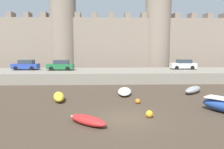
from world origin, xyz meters
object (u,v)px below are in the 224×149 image
rowboat_midflat_right (88,120)px  rowboat_near_channel_left (125,91)px  rowboat_foreground_right (59,97)px  rowboat_midflat_left (193,90)px  car_quay_centre_east (61,65)px  car_quay_east (26,65)px  mooring_buoy_off_centre (149,114)px  car_quay_centre_west (183,65)px  mooring_buoy_mid_mud (138,101)px

rowboat_midflat_right → rowboat_near_channel_left: size_ratio=0.72×
rowboat_foreground_right → rowboat_near_channel_left: rowboat_foreground_right is taller
rowboat_midflat_right → rowboat_midflat_left: 14.64m
car_quay_centre_east → car_quay_east: (-5.69, 0.69, 0.00)m
mooring_buoy_off_centre → car_quay_centre_west: (9.97, 20.77, 2.03)m
rowboat_near_channel_left → mooring_buoy_off_centre: size_ratio=7.90×
rowboat_foreground_right → mooring_buoy_off_centre: (7.45, -5.32, -0.15)m
car_quay_centre_east → car_quay_centre_west: size_ratio=1.00×
mooring_buoy_mid_mud → mooring_buoy_off_centre: size_ratio=0.88×
rowboat_midflat_left → mooring_buoy_mid_mud: 8.21m
rowboat_near_channel_left → mooring_buoy_mid_mud: (0.78, -4.18, -0.09)m
rowboat_midflat_right → rowboat_midflat_left: bearing=41.8°
rowboat_midflat_right → mooring_buoy_off_centre: (4.26, 1.29, -0.05)m
mooring_buoy_off_centre → car_quay_centre_west: size_ratio=0.12×
mooring_buoy_mid_mud → car_quay_centre_west: (10.18, 16.81, 2.06)m
rowboat_near_channel_left → mooring_buoy_off_centre: 8.19m
car_quay_east → mooring_buoy_off_centre: bearing=-52.4°
rowboat_foreground_right → mooring_buoy_off_centre: 9.16m
mooring_buoy_off_centre → rowboat_near_channel_left: bearing=96.9°
mooring_buoy_mid_mud → car_quay_east: 22.73m
rowboat_midflat_left → mooring_buoy_off_centre: (-6.64, -8.47, -0.12)m
rowboat_midflat_right → mooring_buoy_off_centre: rowboat_midflat_right is taller
mooring_buoy_off_centre → car_quay_east: bearing=127.6°
rowboat_foreground_right → car_quay_east: bearing=118.7°
rowboat_midflat_left → rowboat_near_channel_left: 7.64m
mooring_buoy_off_centre → car_quay_east: 25.87m
rowboat_midflat_right → car_quay_east: size_ratio=0.71×
rowboat_foreground_right → rowboat_near_channel_left: (6.46, 2.81, -0.09)m
mooring_buoy_mid_mud → rowboat_midflat_right: bearing=-127.6°
rowboat_midflat_right → rowboat_midflat_left: rowboat_midflat_left is taller
rowboat_midflat_right → car_quay_centre_east: (-5.77, 21.05, 1.98)m
car_quay_centre_west → mooring_buoy_off_centre: bearing=-115.6°
rowboat_foreground_right → car_quay_east: size_ratio=0.77×
rowboat_midflat_right → mooring_buoy_mid_mud: (4.05, 5.25, -0.08)m
rowboat_midflat_right → rowboat_foreground_right: (-3.19, 6.61, 0.10)m
mooring_buoy_off_centre → car_quay_east: size_ratio=0.12×
rowboat_midflat_left → rowboat_foreground_right: size_ratio=1.03×
rowboat_midflat_right → rowboat_midflat_left: size_ratio=0.89×
rowboat_midflat_left → rowboat_near_channel_left: size_ratio=0.80×
rowboat_foreground_right → rowboat_midflat_right: bearing=-64.3°
car_quay_centre_east → rowboat_foreground_right: bearing=-79.9°
mooring_buoy_off_centre → car_quay_centre_west: 23.13m
rowboat_midflat_left → car_quay_east: 25.44m
rowboat_midflat_left → rowboat_midflat_right: bearing=-138.2°
rowboat_near_channel_left → car_quay_east: car_quay_east is taller
car_quay_centre_west → rowboat_near_channel_left: bearing=-130.9°
rowboat_foreground_right → mooring_buoy_off_centre: size_ratio=6.13×
car_quay_east → rowboat_near_channel_left: bearing=-39.9°
rowboat_midflat_left → car_quay_east: bearing=151.8°
mooring_buoy_mid_mud → rowboat_midflat_left: bearing=33.4°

